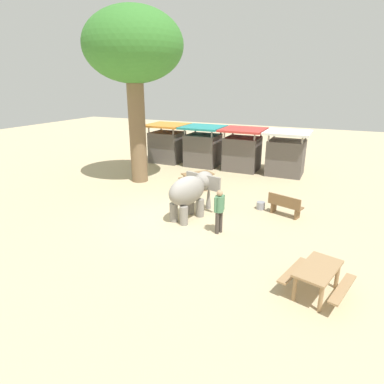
{
  "coord_description": "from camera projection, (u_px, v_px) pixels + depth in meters",
  "views": [
    {
      "loc": [
        5.55,
        -10.57,
        5.16
      ],
      "look_at": [
        0.22,
        1.06,
        0.8
      ],
      "focal_mm": 30.31,
      "sensor_mm": 36.0,
      "label": 1
    }
  ],
  "objects": [
    {
      "name": "market_stall_teal",
      "position": [
        203.0,
        148.0,
        20.73
      ],
      "size": [
        2.5,
        2.5,
        2.52
      ],
      "color": "#59514C",
      "rests_on": "ground_plane"
    },
    {
      "name": "picnic_table_near",
      "position": [
        198.0,
        177.0,
        16.39
      ],
      "size": [
        2.1,
        2.1,
        0.78
      ],
      "rotation": [
        0.0,
        0.0,
        0.88
      ],
      "color": "olive",
      "rests_on": "ground_plane"
    },
    {
      "name": "elephant",
      "position": [
        191.0,
        191.0,
        12.72
      ],
      "size": [
        1.76,
        2.52,
        1.73
      ],
      "rotation": [
        0.0,
        0.0,
        1.32
      ],
      "color": "gray",
      "rests_on": "ground_plane"
    },
    {
      "name": "person_handler",
      "position": [
        219.0,
        208.0,
        11.39
      ],
      "size": [
        0.32,
        0.48,
        1.62
      ],
      "rotation": [
        0.0,
        0.0,
        2.74
      ],
      "color": "#3F3833",
      "rests_on": "ground_plane"
    },
    {
      "name": "shade_tree_main",
      "position": [
        133.0,
        50.0,
        15.69
      ],
      "size": [
        5.01,
        4.59,
        8.61
      ],
      "color": "brown",
      "rests_on": "ground_plane"
    },
    {
      "name": "feed_bucket",
      "position": [
        261.0,
        206.0,
        13.81
      ],
      "size": [
        0.36,
        0.36,
        0.32
      ],
      "primitive_type": "cylinder",
      "color": "gray",
      "rests_on": "ground_plane"
    },
    {
      "name": "wooden_bench",
      "position": [
        285.0,
        205.0,
        13.02
      ],
      "size": [
        1.45,
        0.83,
        0.88
      ],
      "rotation": [
        0.0,
        0.0,
        5.95
      ],
      "color": "brown",
      "rests_on": "ground_plane"
    },
    {
      "name": "market_stall_orange",
      "position": [
        167.0,
        145.0,
        21.76
      ],
      "size": [
        2.5,
        2.5,
        2.52
      ],
      "color": "#59514C",
      "rests_on": "ground_plane"
    },
    {
      "name": "market_stall_red",
      "position": [
        242.0,
        152.0,
        19.71
      ],
      "size": [
        2.5,
        2.5,
        2.52
      ],
      "color": "#59514C",
      "rests_on": "ground_plane"
    },
    {
      "name": "ground_plane",
      "position": [
        176.0,
        218.0,
        12.95
      ],
      "size": [
        60.0,
        60.0,
        0.0
      ],
      "primitive_type": "plane",
      "color": "tan"
    },
    {
      "name": "market_stall_white",
      "position": [
        286.0,
        155.0,
        18.69
      ],
      "size": [
        2.5,
        2.5,
        2.52
      ],
      "color": "#59514C",
      "rests_on": "ground_plane"
    },
    {
      "name": "picnic_table_far",
      "position": [
        318.0,
        274.0,
        8.13
      ],
      "size": [
        1.83,
        1.84,
        0.78
      ],
      "rotation": [
        0.0,
        0.0,
        1.3
      ],
      "color": "#9E7A51",
      "rests_on": "ground_plane"
    }
  ]
}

